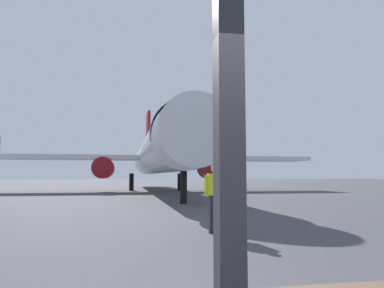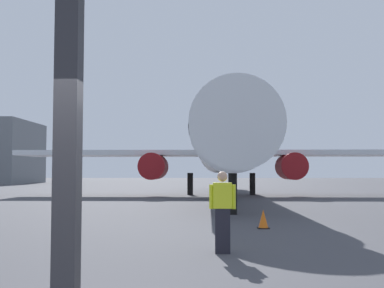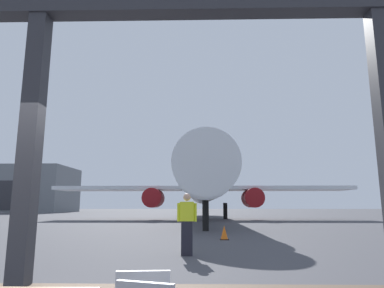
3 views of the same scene
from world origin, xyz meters
The scene contains 5 objects.
ground_plane centered at (0.00, 40.00, 0.00)m, with size 220.00×220.00×0.00m, color #424247.
window_frame centered at (0.00, 0.00, 1.40)m, with size 8.02×0.24×3.83m.
airplane centered at (2.19, 30.62, 3.44)m, with size 30.24×37.07×10.22m.
ground_crew_worker centered at (1.50, 6.31, 0.90)m, with size 0.57×0.22×1.74m.
traffic_cone centered at (2.88, 10.88, 0.27)m, with size 0.36×0.36×0.58m.
Camera 2 is at (1.19, -4.03, 1.72)m, focal length 44.96 mm.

